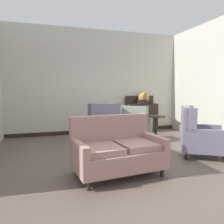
{
  "coord_description": "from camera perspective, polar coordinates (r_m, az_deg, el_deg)",
  "views": [
    {
      "loc": [
        -1.7,
        -4.28,
        1.43
      ],
      "look_at": [
        -0.25,
        0.32,
        0.94
      ],
      "focal_mm": 35.11,
      "sensor_mm": 36.0,
      "label": 1
    }
  ],
  "objects": [
    {
      "name": "porcelain_vase",
      "position": [
        4.87,
        3.91,
        -3.65
      ],
      "size": [
        0.19,
        0.19,
        0.35
      ],
      "color": "brown",
      "rests_on": "coffee_table"
    },
    {
      "name": "armchair_foreground_right",
      "position": [
        5.1,
        21.53,
        -5.78
      ],
      "size": [
        1.15,
        1.12,
        1.07
      ],
      "rotation": [
        0.0,
        0.0,
        7.31
      ],
      "color": "slate",
      "rests_on": "ground"
    },
    {
      "name": "wall_back",
      "position": [
        7.28,
        -3.98,
        7.77
      ],
      "size": [
        5.93,
        0.08,
        3.37
      ],
      "primitive_type": "cube",
      "color": "beige",
      "rests_on": "ground"
    },
    {
      "name": "coffee_table",
      "position": [
        4.87,
        3.96,
        -6.51
      ],
      "size": [
        0.83,
        0.83,
        0.49
      ],
      "color": "black",
      "rests_on": "ground"
    },
    {
      "name": "armchair_near_window",
      "position": [
        5.94,
        -2.76,
        -3.75
      ],
      "size": [
        0.94,
        0.95,
        1.08
      ],
      "rotation": [
        0.0,
        0.0,
        3.29
      ],
      "color": "slate",
      "rests_on": "ground"
    },
    {
      "name": "wall_right",
      "position": [
        6.88,
        24.59,
        7.38
      ],
      "size": [
        0.08,
        3.9,
        3.37
      ],
      "primitive_type": "cube",
      "color": "beige",
      "rests_on": "ground"
    },
    {
      "name": "gramophone",
      "position": [
        7.43,
        8.43,
        4.26
      ],
      "size": [
        0.49,
        0.58,
        0.57
      ],
      "color": "black",
      "rests_on": "sideboard"
    },
    {
      "name": "side_table",
      "position": [
        6.23,
        11.37,
        -3.56
      ],
      "size": [
        0.51,
        0.51,
        0.72
      ],
      "color": "black",
      "rests_on": "ground"
    },
    {
      "name": "ground",
      "position": [
        4.83,
        4.09,
        -11.48
      ],
      "size": [
        8.08,
        8.08,
        0.0
      ],
      "primitive_type": "plane",
      "color": "brown"
    },
    {
      "name": "sideboard",
      "position": [
        7.54,
        7.69,
        -1.0
      ],
      "size": [
        1.05,
        0.4,
        1.22
      ],
      "color": "black",
      "rests_on": "ground"
    },
    {
      "name": "baseboard_back",
      "position": [
        7.35,
        -3.79,
        -4.97
      ],
      "size": [
        5.77,
        0.03,
        0.12
      ],
      "primitive_type": "cube",
      "color": "black",
      "rests_on": "ground"
    },
    {
      "name": "settee",
      "position": [
        3.77,
        1.37,
        -9.99
      ],
      "size": [
        1.55,
        0.99,
        0.98
      ],
      "rotation": [
        0.0,
        0.0,
        0.1
      ],
      "color": "tan",
      "rests_on": "ground"
    },
    {
      "name": "armchair_back_corner",
      "position": [
        6.31,
        6.15,
        -3.41
      ],
      "size": [
        1.12,
        1.12,
        0.99
      ],
      "rotation": [
        0.0,
        0.0,
        2.44
      ],
      "color": "gray",
      "rests_on": "ground"
    }
  ]
}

